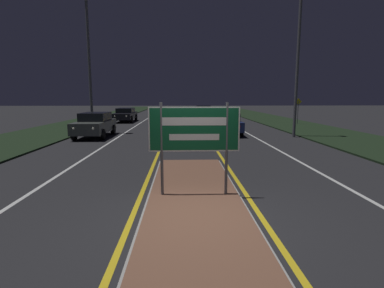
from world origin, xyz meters
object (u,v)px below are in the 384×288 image
at_px(car_receding_2, 203,111).
at_px(highway_sign, 194,132).
at_px(streetlight_left_near, 88,41).
at_px(streetlight_right_near, 299,29).
at_px(car_approaching_1, 125,114).
at_px(warning_sign, 298,108).
at_px(car_receding_0, 225,123).
at_px(car_receding_1, 212,115).
at_px(car_approaching_0, 95,124).

bearing_deg(car_receding_2, highway_sign, -94.49).
distance_m(streetlight_left_near, streetlight_right_near, 13.23).
bearing_deg(streetlight_left_near, highway_sign, -64.79).
bearing_deg(car_approaching_1, car_receding_2, 40.76).
relative_size(streetlight_left_near, car_approaching_1, 1.92).
bearing_deg(streetlight_left_near, warning_sign, 19.29).
xyz_separation_m(streetlight_left_near, warning_sign, (16.40, 5.74, -4.64)).
bearing_deg(car_receding_0, warning_sign, 40.94).
relative_size(streetlight_right_near, car_receding_1, 2.25).
bearing_deg(warning_sign, car_receding_1, 164.56).
height_order(car_approaching_1, warning_sign, warning_sign).
bearing_deg(streetlight_left_near, streetlight_right_near, -10.90).
height_order(streetlight_left_near, car_approaching_0, streetlight_left_near).
distance_m(car_approaching_0, warning_sign, 17.47).
xyz_separation_m(car_receding_1, warning_sign, (7.43, -2.05, 0.66)).
relative_size(highway_sign, car_receding_1, 0.47).
bearing_deg(car_receding_0, car_approaching_0, -171.67).
xyz_separation_m(car_receding_2, warning_sign, (7.66, -10.93, 0.69)).
relative_size(highway_sign, streetlight_right_near, 0.21).
height_order(highway_sign, car_approaching_0, highway_sign).
bearing_deg(warning_sign, highway_sign, -117.51).
bearing_deg(car_receding_1, car_receding_0, -90.17).
bearing_deg(car_receding_2, car_receding_0, -89.33).
bearing_deg(car_receding_1, streetlight_left_near, -139.02).
bearing_deg(highway_sign, warning_sign, 62.49).
distance_m(streetlight_left_near, car_receding_2, 19.56).
xyz_separation_m(car_approaching_0, warning_sign, (15.68, 7.67, 0.66)).
relative_size(highway_sign, warning_sign, 0.99).
xyz_separation_m(streetlight_left_near, car_receding_0, (8.94, -0.73, -5.32)).
bearing_deg(car_receding_1, highway_sign, -96.96).
relative_size(car_approaching_0, warning_sign, 1.94).
relative_size(streetlight_right_near, warning_sign, 4.68).
xyz_separation_m(streetlight_right_near, warning_sign, (3.42, 8.24, -4.91)).
bearing_deg(car_approaching_1, car_approaching_0, -88.84).
bearing_deg(car_receding_2, warning_sign, -54.98).
distance_m(streetlight_right_near, car_receding_0, 7.12).
bearing_deg(streetlight_right_near, car_receding_1, 111.32).
bearing_deg(warning_sign, car_approaching_1, 166.53).
bearing_deg(streetlight_left_near, car_receding_0, -4.66).
height_order(streetlight_left_near, streetlight_right_near, streetlight_right_near).
bearing_deg(streetlight_left_near, car_approaching_1, 87.11).
bearing_deg(car_approaching_0, car_receding_2, 66.67).
xyz_separation_m(streetlight_right_near, car_receding_2, (-4.25, 19.17, -5.60)).
bearing_deg(warning_sign, streetlight_right_near, -112.51).
bearing_deg(highway_sign, car_receding_1, 83.04).
distance_m(streetlight_left_near, car_approaching_1, 10.96).
distance_m(car_receding_0, car_receding_2, 17.40).
relative_size(car_receding_1, car_approaching_1, 0.98).
distance_m(streetlight_left_near, car_receding_0, 10.43).
relative_size(car_approaching_1, warning_sign, 2.11).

